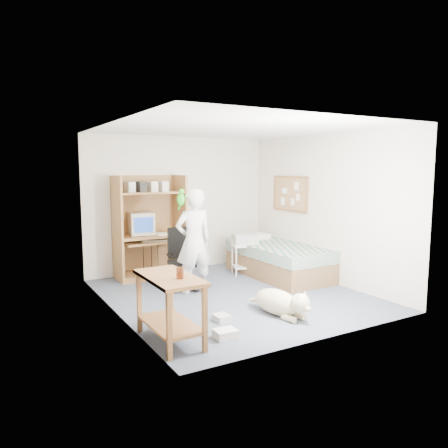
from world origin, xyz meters
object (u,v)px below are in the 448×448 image
object	(u,v)px
side_desk	(170,298)
person	(194,242)
computer_hutch	(149,231)
dog	(280,302)
office_chair	(183,267)
printer_cart	(245,254)
bed	(278,260)

from	to	relation	value
side_desk	person	bearing A→B (deg)	56.07
computer_hutch	dog	distance (m)	3.01
computer_hutch	dog	world-z (taller)	computer_hutch
office_chair	printer_cart	distance (m)	1.43
computer_hutch	side_desk	xyz separation A→B (m)	(-0.85, -2.94, -0.33)
dog	person	bearing A→B (deg)	100.31
bed	office_chair	bearing A→B (deg)	177.38
side_desk	office_chair	xyz separation A→B (m)	(1.03, 1.90, -0.15)
side_desk	office_chair	size ratio (longest dim) A/B	1.03
office_chair	dog	world-z (taller)	office_chair
office_chair	person	size ratio (longest dim) A/B	0.60
dog	bed	bearing A→B (deg)	45.02
office_chair	printer_cart	size ratio (longest dim) A/B	1.74
bed	printer_cart	xyz separation A→B (m)	(-0.44, 0.41, 0.08)
computer_hutch	bed	xyz separation A→B (m)	(2.00, -1.12, -0.53)
computer_hutch	person	distance (m)	1.36
office_chair	side_desk	bearing A→B (deg)	-115.91
office_chair	dog	distance (m)	1.90
computer_hutch	printer_cart	xyz separation A→B (m)	(1.56, -0.71, -0.45)
dog	printer_cart	world-z (taller)	printer_cart
bed	person	world-z (taller)	person
computer_hutch	side_desk	world-z (taller)	computer_hutch
bed	person	xyz separation A→B (m)	(-1.78, -0.22, 0.52)
bed	printer_cart	bearing A→B (deg)	136.61
person	computer_hutch	bearing A→B (deg)	-78.07
side_desk	bed	bearing A→B (deg)	32.50
office_chair	dog	size ratio (longest dim) A/B	0.90
person	printer_cart	world-z (taller)	person
side_desk	office_chair	distance (m)	2.16
person	printer_cart	size ratio (longest dim) A/B	2.90
side_desk	person	distance (m)	1.95
computer_hutch	office_chair	xyz separation A→B (m)	(0.18, -1.04, -0.47)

